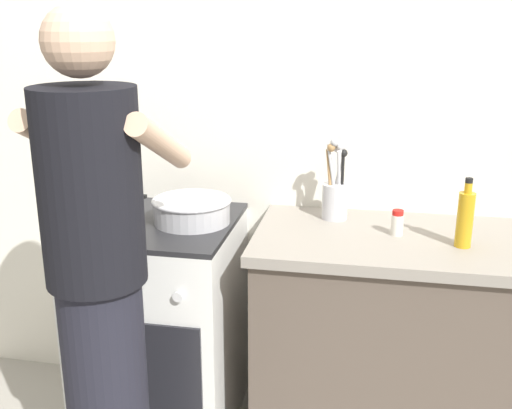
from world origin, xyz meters
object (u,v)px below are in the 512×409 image
(spice_bottle, at_px, (397,223))
(stove_range, at_px, (162,325))
(pot, at_px, (118,208))
(person, at_px, (100,291))
(mixing_bowl, at_px, (192,209))
(oil_bottle, at_px, (465,218))
(utensil_crock, at_px, (335,193))

(spice_bottle, bearing_deg, stove_range, -178.91)
(stove_range, bearing_deg, pot, -164.37)
(person, bearing_deg, stove_range, 91.57)
(pot, bearing_deg, spice_bottle, 3.07)
(spice_bottle, bearing_deg, mixing_bowl, -179.83)
(pot, distance_m, person, 0.55)
(stove_range, distance_m, spice_bottle, 1.04)
(stove_range, relative_size, pot, 3.80)
(mixing_bowl, relative_size, spice_bottle, 3.24)
(oil_bottle, bearing_deg, person, -155.99)
(oil_bottle, bearing_deg, mixing_bowl, 175.89)
(utensil_crock, height_order, spice_bottle, utensil_crock)
(person, bearing_deg, mixing_bowl, 77.65)
(utensil_crock, distance_m, spice_bottle, 0.28)
(spice_bottle, bearing_deg, pot, -176.93)
(mixing_bowl, relative_size, utensil_crock, 0.95)
(pot, bearing_deg, utensil_crock, 14.12)
(oil_bottle, bearing_deg, spice_bottle, 161.52)
(spice_bottle, relative_size, person, 0.06)
(pot, relative_size, person, 0.14)
(stove_range, distance_m, utensil_crock, 0.89)
(mixing_bowl, bearing_deg, stove_range, -173.84)
(utensil_crock, height_order, person, person)
(spice_bottle, xyz_separation_m, person, (-0.90, -0.57, -0.09))
(pot, distance_m, spice_bottle, 1.06)
(stove_range, bearing_deg, person, -88.43)
(utensil_crock, bearing_deg, stove_range, -166.20)
(spice_bottle, distance_m, person, 1.07)
(stove_range, height_order, spice_bottle, spice_bottle)
(spice_bottle, bearing_deg, utensil_crock, 147.64)
(stove_range, bearing_deg, oil_bottle, -2.85)
(stove_range, distance_m, oil_bottle, 1.26)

